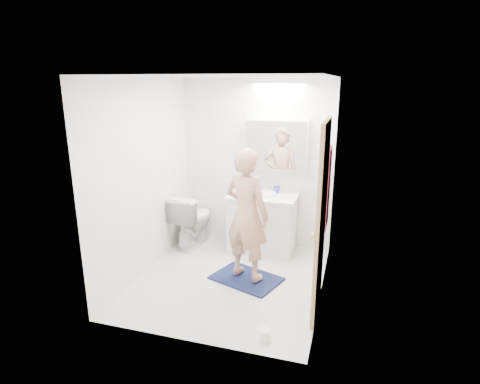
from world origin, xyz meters
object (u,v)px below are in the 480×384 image
at_px(medicine_cabinet, 276,145).
at_px(soap_bottle_b, 253,184).
at_px(soap_bottle_a, 242,184).
at_px(toilet_paper_roll, 265,334).
at_px(vanity_cabinet, 262,224).
at_px(toilet, 192,219).
at_px(person, 247,215).
at_px(toothbrush_cup, 277,190).

distance_m(medicine_cabinet, soap_bottle_b, 0.67).
bearing_deg(soap_bottle_a, soap_bottle_b, 10.82).
distance_m(soap_bottle_b, toilet_paper_roll, 2.43).
distance_m(vanity_cabinet, toilet_paper_roll, 2.08).
xyz_separation_m(toilet, person, (1.06, -0.81, 0.45)).
height_order(vanity_cabinet, soap_bottle_b, soap_bottle_b).
height_order(soap_bottle_b, toothbrush_cup, soap_bottle_b).
height_order(medicine_cabinet, soap_bottle_b, medicine_cabinet).
height_order(medicine_cabinet, toilet_paper_roll, medicine_cabinet).
bearing_deg(soap_bottle_b, medicine_cabinet, 5.39).
bearing_deg(toothbrush_cup, medicine_cabinet, 121.94).
relative_size(person, soap_bottle_b, 8.37).
bearing_deg(toilet_paper_roll, person, 114.39).
distance_m(toilet, soap_bottle_a, 0.91).
bearing_deg(toilet_paper_roll, toothbrush_cup, 99.11).
distance_m(medicine_cabinet, soap_bottle_a, 0.75).
height_order(person, toilet_paper_roll, person).
height_order(person, soap_bottle_a, person).
bearing_deg(vanity_cabinet, person, -88.48).
bearing_deg(soap_bottle_b, toilet, -160.74).
distance_m(medicine_cabinet, toilet_paper_roll, 2.66).
xyz_separation_m(soap_bottle_a, soap_bottle_b, (0.16, 0.03, -0.01)).
bearing_deg(soap_bottle_b, soap_bottle_a, -169.18).
bearing_deg(medicine_cabinet, toilet_paper_roll, -80.30).
bearing_deg(vanity_cabinet, soap_bottle_a, 156.44).
bearing_deg(vanity_cabinet, toilet_paper_roll, -75.70).
distance_m(soap_bottle_b, toothbrush_cup, 0.35).
bearing_deg(soap_bottle_b, person, -79.14).
relative_size(vanity_cabinet, toilet_paper_roll, 8.18).
distance_m(person, soap_bottle_b, 1.13).
relative_size(toilet, toilet_paper_roll, 7.22).
height_order(toothbrush_cup, toilet_paper_roll, toothbrush_cup).
height_order(vanity_cabinet, toothbrush_cup, toothbrush_cup).
bearing_deg(soap_bottle_a, toilet, -158.92).
bearing_deg(medicine_cabinet, toilet, -164.38).
xyz_separation_m(medicine_cabinet, soap_bottle_a, (-0.47, -0.06, -0.58)).
bearing_deg(person, soap_bottle_a, -51.61).
xyz_separation_m(toilet, toilet_paper_roll, (1.54, -1.87, -0.35)).
bearing_deg(toilet, soap_bottle_b, -155.44).
bearing_deg(person, toilet, -17.98).
height_order(soap_bottle_a, soap_bottle_b, soap_bottle_a).
relative_size(soap_bottle_a, toothbrush_cup, 2.06).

